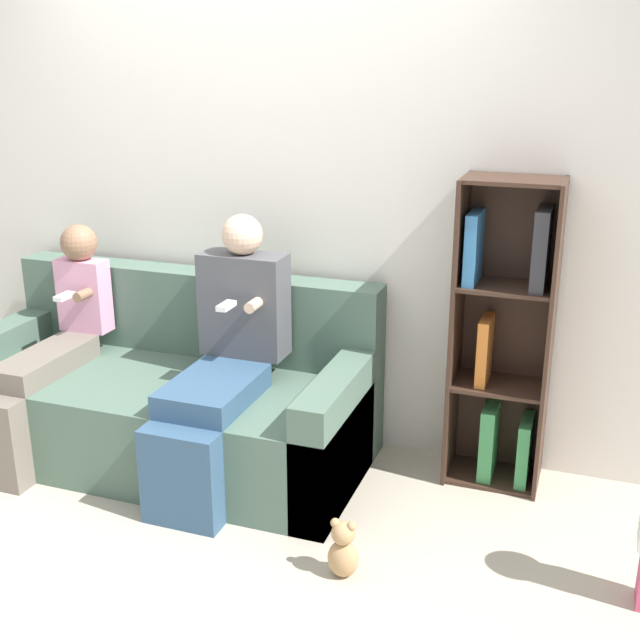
{
  "coord_description": "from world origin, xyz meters",
  "views": [
    {
      "loc": [
        1.63,
        -2.66,
        1.96
      ],
      "look_at": [
        0.45,
        0.61,
        0.79
      ],
      "focal_mm": 45.0,
      "sensor_mm": 36.0,
      "label": 1
    }
  ],
  "objects": [
    {
      "name": "ground_plane",
      "position": [
        0.0,
        0.0,
        0.0
      ],
      "size": [
        14.0,
        14.0,
        0.0
      ],
      "primitive_type": "plane",
      "color": "#B2A893"
    },
    {
      "name": "back_wall",
      "position": [
        0.0,
        1.05,
        1.27
      ],
      "size": [
        10.0,
        0.06,
        2.55
      ],
      "color": "silver",
      "rests_on": "ground_plane"
    },
    {
      "name": "couch",
      "position": [
        -0.34,
        0.56,
        0.3
      ],
      "size": [
        2.02,
        0.92,
        0.88
      ],
      "color": "#4C6656",
      "rests_on": "ground_plane"
    },
    {
      "name": "adult_seated",
      "position": [
        0.04,
        0.45,
        0.63
      ],
      "size": [
        0.41,
        0.84,
        1.24
      ],
      "color": "#335170",
      "rests_on": "ground_plane"
    },
    {
      "name": "child_seated",
      "position": [
        -0.9,
        0.41,
        0.57
      ],
      "size": [
        0.27,
        0.87,
        1.12
      ],
      "color": "#70665B",
      "rests_on": "ground_plane"
    },
    {
      "name": "bookshelf",
      "position": [
        1.26,
        0.89,
        0.7
      ],
      "size": [
        0.44,
        0.32,
        1.45
      ],
      "color": "#3D281E",
      "rests_on": "ground_plane"
    },
    {
      "name": "teddy_bear",
      "position": [
        0.81,
        -0.12,
        0.12
      ],
      "size": [
        0.12,
        0.1,
        0.25
      ],
      "color": "tan",
      "rests_on": "ground_plane"
    }
  ]
}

